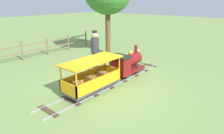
{
  "coord_description": "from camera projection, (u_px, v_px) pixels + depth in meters",
  "views": [
    {
      "loc": [
        4.13,
        -4.51,
        2.71
      ],
      "look_at": [
        0.0,
        0.39,
        0.55
      ],
      "focal_mm": 32.18,
      "sensor_mm": 36.0,
      "label": 1
    }
  ],
  "objects": [
    {
      "name": "locomotive",
      "position": [
        126.0,
        63.0,
        7.38
      ],
      "size": [
        0.72,
        1.45,
        1.01
      ],
      "color": "maroon",
      "rests_on": "ground_plane"
    },
    {
      "name": "fence_section",
      "position": [
        35.0,
        48.0,
        9.74
      ],
      "size": [
        0.08,
        6.78,
        0.9
      ],
      "color": "#756047",
      "rests_on": "ground_plane"
    },
    {
      "name": "ground_plane",
      "position": [
        104.0,
        86.0,
        6.65
      ],
      "size": [
        60.0,
        60.0,
        0.0
      ],
      "primitive_type": "plane",
      "color": "#75934C"
    },
    {
      "name": "passenger_car",
      "position": [
        93.0,
        78.0,
        6.13
      ],
      "size": [
        0.82,
        2.0,
        0.97
      ],
      "color": "#3F3F3F",
      "rests_on": "ground_plane"
    },
    {
      "name": "track",
      "position": [
        112.0,
        82.0,
        6.92
      ],
      "size": [
        0.76,
        5.7,
        0.04
      ],
      "color": "gray",
      "rests_on": "ground_plane"
    },
    {
      "name": "conductor_person",
      "position": [
        95.0,
        48.0,
        7.57
      ],
      "size": [
        0.3,
        0.3,
        1.62
      ],
      "color": "#282D47",
      "rests_on": "ground_plane"
    }
  ]
}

